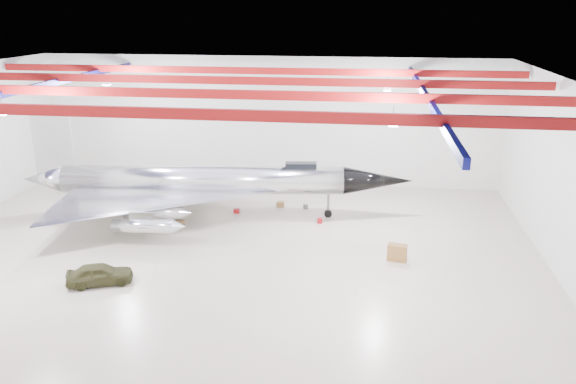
# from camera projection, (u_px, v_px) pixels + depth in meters

# --- Properties ---
(floor) EXTENTS (40.00, 40.00, 0.00)m
(floor) POSITION_uv_depth(u_px,v_px,m) (225.00, 248.00, 36.41)
(floor) COLOR #BBAF94
(floor) RESTS_ON ground
(wall_back) EXTENTS (40.00, 0.00, 40.00)m
(wall_back) POSITION_uv_depth(u_px,v_px,m) (266.00, 121.00, 48.80)
(wall_back) COLOR silver
(wall_back) RESTS_ON floor
(wall_right) EXTENTS (0.00, 30.00, 30.00)m
(wall_right) POSITION_uv_depth(u_px,v_px,m) (563.00, 180.00, 31.95)
(wall_right) COLOR silver
(wall_right) RESTS_ON floor
(ceiling) EXTENTS (40.00, 40.00, 0.00)m
(ceiling) POSITION_uv_depth(u_px,v_px,m) (219.00, 76.00, 32.98)
(ceiling) COLOR #0A0F38
(ceiling) RESTS_ON wall_back
(ceiling_structure) EXTENTS (39.50, 29.50, 1.08)m
(ceiling_structure) POSITION_uv_depth(u_px,v_px,m) (219.00, 88.00, 33.19)
(ceiling_structure) COLOR maroon
(ceiling_structure) RESTS_ON ceiling
(jet_aircraft) EXTENTS (28.65, 18.30, 7.82)m
(jet_aircraft) POSITION_uv_depth(u_px,v_px,m) (203.00, 184.00, 41.12)
(jet_aircraft) COLOR silver
(jet_aircraft) RESTS_ON floor
(jeep) EXTENTS (3.89, 2.69, 1.23)m
(jeep) POSITION_uv_depth(u_px,v_px,m) (100.00, 274.00, 31.47)
(jeep) COLOR #34341A
(jeep) RESTS_ON floor
(desk) EXTENTS (1.24, 0.79, 1.06)m
(desk) POSITION_uv_depth(u_px,v_px,m) (397.00, 253.00, 34.43)
(desk) COLOR brown
(desk) RESTS_ON floor
(crate_ply) EXTENTS (0.70, 0.64, 0.40)m
(crate_ply) POSITION_uv_depth(u_px,v_px,m) (180.00, 223.00, 40.08)
(crate_ply) COLOR olive
(crate_ply) RESTS_ON floor
(toolbox_red) EXTENTS (0.49, 0.41, 0.31)m
(toolbox_red) POSITION_uv_depth(u_px,v_px,m) (237.00, 211.00, 42.61)
(toolbox_red) COLOR #A91018
(toolbox_red) RESTS_ON floor
(parts_bin) EXTENTS (0.63, 0.52, 0.42)m
(parts_bin) POSITION_uv_depth(u_px,v_px,m) (280.00, 204.00, 43.87)
(parts_bin) COLOR olive
(parts_bin) RESTS_ON floor
(crate_small) EXTENTS (0.40, 0.35, 0.25)m
(crate_small) POSITION_uv_depth(u_px,v_px,m) (172.00, 215.00, 41.83)
(crate_small) COLOR #59595B
(crate_small) RESTS_ON floor
(tool_chest) EXTENTS (0.42, 0.42, 0.36)m
(tool_chest) POSITION_uv_depth(u_px,v_px,m) (320.00, 221.00, 40.60)
(tool_chest) COLOR #A91018
(tool_chest) RESTS_ON floor
(spares_box) EXTENTS (0.47, 0.47, 0.34)m
(spares_box) POSITION_uv_depth(u_px,v_px,m) (306.00, 207.00, 43.49)
(spares_box) COLOR #59595B
(spares_box) RESTS_ON floor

